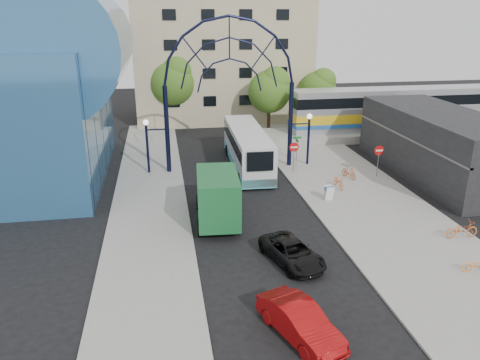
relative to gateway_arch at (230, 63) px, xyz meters
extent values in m
plane|color=black|center=(0.00, -14.00, -8.56)|extent=(120.00, 120.00, 0.00)
cube|color=gray|center=(8.00, -10.00, -8.50)|extent=(8.00, 56.00, 0.12)
cube|color=gray|center=(-6.50, -8.00, -8.50)|extent=(5.00, 50.00, 0.12)
cylinder|color=black|center=(-5.00, 0.00, -5.06)|extent=(0.36, 0.36, 7.00)
cylinder|color=black|center=(5.00, 0.00, -5.06)|extent=(0.36, 0.36, 7.00)
cylinder|color=black|center=(-6.60, 0.00, -6.56)|extent=(0.20, 0.20, 4.00)
cylinder|color=black|center=(6.60, 0.00, -6.56)|extent=(0.20, 0.20, 4.00)
sphere|color=white|center=(-6.60, 0.00, -4.36)|extent=(0.44, 0.44, 0.44)
sphere|color=white|center=(6.60, 0.00, -4.36)|extent=(0.44, 0.44, 0.44)
cylinder|color=slate|center=(4.80, -2.00, -7.34)|extent=(0.06, 0.06, 2.20)
cylinder|color=red|center=(4.80, -2.00, -6.34)|extent=(0.80, 0.04, 0.80)
cube|color=white|center=(4.80, -2.03, -6.34)|extent=(0.55, 0.02, 0.12)
cylinder|color=slate|center=(11.00, -4.00, -7.34)|extent=(0.06, 0.06, 2.20)
cylinder|color=red|center=(11.00, -4.00, -6.34)|extent=(0.76, 0.04, 0.76)
cube|color=white|center=(11.00, -4.03, -6.34)|extent=(0.55, 0.02, 0.12)
cylinder|color=slate|center=(5.20, -1.40, -7.04)|extent=(0.05, 0.05, 2.80)
cube|color=#146626|center=(5.20, -1.40, -5.74)|extent=(0.70, 0.03, 0.18)
cube|color=#146626|center=(5.20, -1.40, -5.99)|extent=(0.03, 0.70, 0.18)
cube|color=white|center=(5.60, -8.20, -7.94)|extent=(0.55, 0.26, 0.99)
cube|color=white|center=(5.60, -7.85, -7.94)|extent=(0.55, 0.26, 0.99)
cube|color=#1E59A5|center=(5.60, -8.02, -7.61)|extent=(0.55, 0.42, 0.14)
cube|color=#316697|center=(-17.00, 1.00, -3.56)|extent=(14.00, 18.00, 10.00)
cylinder|color=#316697|center=(-12.00, 1.00, 1.44)|extent=(9.00, 16.00, 9.00)
cube|color=black|center=(16.00, -4.00, -6.06)|extent=(6.00, 16.00, 5.00)
cube|color=#C7B58A|center=(2.00, 21.00, -1.56)|extent=(20.00, 12.00, 14.00)
cube|color=gray|center=(20.00, 8.00, -8.16)|extent=(32.00, 5.00, 0.80)
cube|color=#B7B7BC|center=(20.00, 8.00, -5.66)|extent=(25.00, 3.00, 4.20)
cube|color=gold|center=(20.00, 8.00, -6.26)|extent=(25.10, 3.05, 0.90)
cube|color=black|center=(20.00, 8.00, -4.66)|extent=(25.05, 3.05, 1.00)
cube|color=#1E59A5|center=(20.00, 8.00, -6.96)|extent=(25.10, 3.05, 0.35)
cylinder|color=#382314|center=(6.00, 12.00, -7.30)|extent=(0.36, 0.36, 2.52)
sphere|color=#2A5E18|center=(6.00, 12.00, -4.22)|extent=(4.48, 4.48, 4.48)
sphere|color=#2A5E18|center=(6.50, 11.70, -3.10)|extent=(3.08, 3.08, 3.08)
cylinder|color=#382314|center=(-4.00, 16.00, -7.12)|extent=(0.36, 0.36, 2.88)
sphere|color=#2A5E18|center=(-4.00, 16.00, -3.60)|extent=(5.12, 5.12, 5.12)
sphere|color=#2A5E18|center=(-3.50, 15.70, -2.32)|extent=(3.52, 3.52, 3.52)
cylinder|color=#382314|center=(12.00, 14.00, -7.39)|extent=(0.36, 0.36, 2.34)
sphere|color=#2A5E18|center=(12.00, 14.00, -4.53)|extent=(4.16, 4.16, 4.16)
sphere|color=#2A5E18|center=(12.50, 13.70, -3.49)|extent=(2.86, 2.86, 2.86)
cube|color=silver|center=(1.49, 0.38, -6.80)|extent=(2.88, 11.60, 2.91)
cube|color=#4FAFB2|center=(1.49, 0.38, -8.00)|extent=(2.91, 11.61, 0.70)
cube|color=black|center=(1.49, 0.38, -6.20)|extent=(2.92, 11.38, 0.90)
cube|color=black|center=(1.33, -5.46, -6.25)|extent=(1.90, 0.19, 1.40)
cube|color=black|center=(1.65, 6.09, -6.95)|extent=(2.41, 0.25, 1.61)
cylinder|color=black|center=(0.34, 3.99, -8.07)|extent=(0.31, 0.97, 0.96)
cylinder|color=black|center=(2.84, 3.92, -8.07)|extent=(0.31, 0.97, 0.96)
cylinder|color=black|center=(0.12, -3.86, -8.07)|extent=(0.31, 0.97, 0.96)
cylinder|color=black|center=(2.62, -3.92, -8.07)|extent=(0.31, 0.97, 0.96)
cube|color=black|center=(-2.14, -7.60, -7.46)|extent=(2.45, 2.54, 2.19)
cube|color=black|center=(-2.06, -6.40, -7.01)|extent=(2.00, 0.23, 1.00)
cube|color=#185E2E|center=(-2.34, -10.58, -6.66)|extent=(2.70, 4.74, 2.79)
cylinder|color=black|center=(-3.30, -7.82, -8.08)|extent=(0.32, 0.97, 0.96)
cylinder|color=black|center=(-1.01, -7.97, -8.08)|extent=(0.32, 0.97, 0.96)
cylinder|color=black|center=(-3.56, -11.70, -8.08)|extent=(0.32, 0.97, 0.96)
cylinder|color=black|center=(-1.28, -11.85, -8.08)|extent=(0.32, 0.97, 0.96)
imported|color=black|center=(0.85, -15.67, -7.96)|extent=(3.09, 4.65, 1.19)
imported|color=#93090A|center=(-0.45, -21.40, -7.85)|extent=(2.91, 4.52, 1.41)
imported|color=orange|center=(7.15, -5.87, -7.97)|extent=(0.63, 1.76, 0.92)
imported|color=#D25E2A|center=(8.66, -4.04, -7.93)|extent=(0.94, 1.74, 1.00)
imported|color=#CB6128|center=(11.08, -14.74, -7.94)|extent=(1.91, 0.70, 1.00)
imported|color=orange|center=(9.57, -18.35, -8.02)|extent=(1.65, 0.89, 0.83)
camera|label=1|loc=(-5.40, -36.28, 3.67)|focal=35.00mm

